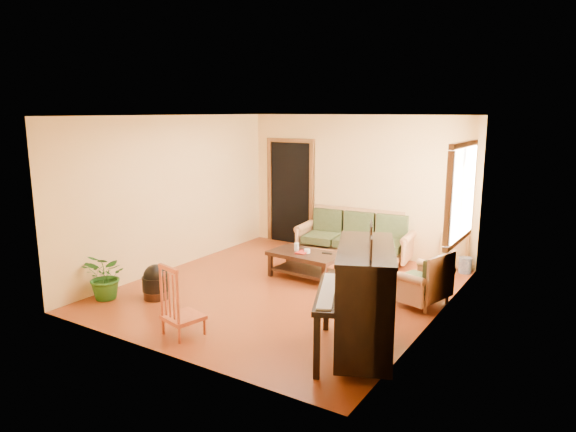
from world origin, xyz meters
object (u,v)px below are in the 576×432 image
Objects in this scene: red_chair at (183,299)px; ceramic_crock at (465,265)px; sofa at (354,235)px; piano at (365,302)px; footstool at (156,286)px; potted_plant at (107,276)px; armchair at (421,277)px; coffee_table at (305,265)px.

red_chair reaches higher than ceramic_crock.
piano is (1.70, -3.40, 0.18)m from sofa.
sofa is 5.26× the size of footstool.
potted_plant is (-4.06, -4.00, 0.21)m from ceramic_crock.
red_chair reaches higher than footstool.
potted_plant is at bearing -133.89° from armchair.
armchair is (1.74, -1.54, -0.05)m from sofa.
red_chair is (-0.17, -2.64, 0.23)m from coffee_table.
ceramic_crock is (3.50, 3.60, -0.05)m from footstool.
sofa is 1.98m from ceramic_crock.
red_chair is (-2.06, -0.67, -0.17)m from piano.
red_chair is at bearing -30.26° from footstool.
sofa is 1.47m from coffee_table.
footstool is at bearing 35.66° from potted_plant.
piano is at bearing -46.05° from coffee_table.
sofa is 1.77× the size of coffee_table.
armchair is 1.13× the size of potted_plant.
piano is (1.89, -1.96, 0.41)m from coffee_table.
red_chair reaches higher than potted_plant.
sofa is 4.33m from potted_plant.
coffee_table is 4.38× the size of ceramic_crock.
piano is 3.67m from ceramic_crock.
sofa is at bearing 93.19° from piano.
red_chair is 1.79m from potted_plant.
sofa reaches higher than coffee_table.
footstool is (-1.56, -3.37, -0.26)m from sofa.
red_chair is at bearing -113.57° from armchair.
footstool is at bearing -125.19° from coffee_table.
red_chair is 1.29× the size of potted_plant.
coffee_table is at bearing 110.51° from piano.
armchair is at bearing 29.06° from footstool.
coffee_table is 3.04m from potted_plant.
armchair is at bearing -96.46° from ceramic_crock.
ceramic_crock is at bearing 62.82° from piano.
sofa is at bearing -173.31° from ceramic_crock.
footstool is 0.44× the size of red_chair.
armchair is at bearing 63.88° from red_chair.
red_chair is 4.89m from ceramic_crock.
coffee_table is 1.49× the size of armchair.
piano is at bearing 5.64° from potted_plant.
sofa reaches higher than footstool.
red_chair is at bearing 174.71° from piano.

